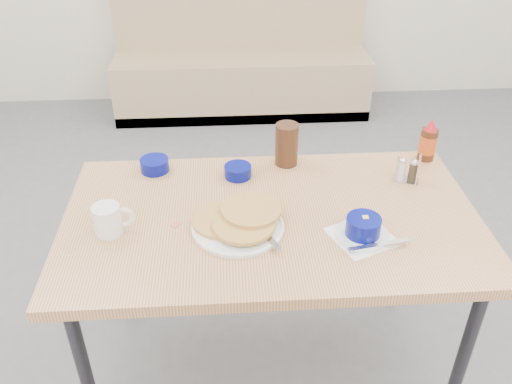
{
  "coord_description": "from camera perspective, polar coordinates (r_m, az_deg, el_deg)",
  "views": [
    {
      "loc": [
        -0.15,
        -1.22,
        1.84
      ],
      "look_at": [
        -0.05,
        0.31,
        0.82
      ],
      "focal_mm": 38.0,
      "sensor_mm": 36.0,
      "label": 1
    }
  ],
  "objects": [
    {
      "name": "grits_setting",
      "position": [
        1.75,
        11.21,
        -3.86
      ],
      "size": [
        0.26,
        0.24,
        0.08
      ],
      "rotation": [
        0.0,
        0.0,
        0.4
      ],
      "color": "white",
      "rests_on": "dining_table"
    },
    {
      "name": "amber_tumbler",
      "position": [
        2.08,
        3.24,
        5.02
      ],
      "size": [
        0.12,
        0.12,
        0.17
      ],
      "primitive_type": "cylinder",
      "rotation": [
        0.0,
        0.0,
        0.44
      ],
      "color": "#3A2012",
      "rests_on": "dining_table"
    },
    {
      "name": "coffee_mug",
      "position": [
        1.78,
        -15.25,
        -2.8
      ],
      "size": [
        0.13,
        0.09,
        0.1
      ],
      "rotation": [
        0.0,
        0.0,
        0.19
      ],
      "color": "white",
      "rests_on": "dining_table"
    },
    {
      "name": "booth_bench",
      "position": [
        4.27,
        -1.56,
        13.29
      ],
      "size": [
        1.9,
        0.56,
        1.22
      ],
      "color": "tan",
      "rests_on": "ground"
    },
    {
      "name": "syrup_bottle",
      "position": [
        2.21,
        17.66,
        5.03
      ],
      "size": [
        0.07,
        0.07,
        0.17
      ],
      "rotation": [
        0.0,
        0.0,
        -0.23
      ],
      "color": "#47230F",
      "rests_on": "dining_table"
    },
    {
      "name": "dining_table",
      "position": [
        1.86,
        1.62,
        -4.01
      ],
      "size": [
        1.4,
        0.8,
        0.76
      ],
      "color": "tan",
      "rests_on": "ground"
    },
    {
      "name": "condiment_caddy",
      "position": [
        2.06,
        15.59,
        2.08
      ],
      "size": [
        0.1,
        0.08,
        0.11
      ],
      "rotation": [
        0.0,
        0.0,
        -0.38
      ],
      "color": "silver",
      "rests_on": "dining_table"
    },
    {
      "name": "creamer_bowl",
      "position": [
        2.09,
        -10.63,
        2.81
      ],
      "size": [
        0.11,
        0.11,
        0.05
      ],
      "rotation": [
        0.0,
        0.0,
        -0.39
      ],
      "color": "#040C6E",
      "rests_on": "dining_table"
    },
    {
      "name": "pancake_plate",
      "position": [
        1.76,
        -1.84,
        -3.23
      ],
      "size": [
        0.3,
        0.3,
        0.05
      ],
      "rotation": [
        0.0,
        0.0,
        0.06
      ],
      "color": "white",
      "rests_on": "dining_table"
    },
    {
      "name": "butter_bowl",
      "position": [
        2.02,
        -1.93,
        2.19
      ],
      "size": [
        0.1,
        0.1,
        0.05
      ],
      "rotation": [
        0.0,
        0.0,
        0.34
      ],
      "color": "#040C6E",
      "rests_on": "dining_table"
    },
    {
      "name": "sugar_wrapper",
      "position": [
        1.8,
        -8.4,
        -3.44
      ],
      "size": [
        0.04,
        0.04,
        0.0
      ],
      "primitive_type": "cube",
      "rotation": [
        0.0,
        0.0,
        0.86
      ],
      "color": "#DD5649",
      "rests_on": "dining_table"
    }
  ]
}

